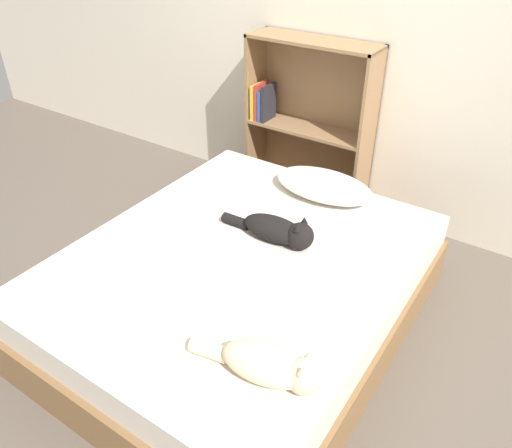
{
  "coord_description": "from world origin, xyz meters",
  "views": [
    {
      "loc": [
        1.13,
        -1.54,
        1.89
      ],
      "look_at": [
        0.0,
        0.14,
        0.53
      ],
      "focal_mm": 35.0,
      "sensor_mm": 36.0,
      "label": 1
    }
  ],
  "objects": [
    {
      "name": "ground_plane",
      "position": [
        0.0,
        0.0,
        0.0
      ],
      "size": [
        8.0,
        8.0,
        0.0
      ],
      "primitive_type": "plane",
      "color": "brown"
    },
    {
      "name": "wall_back",
      "position": [
        0.0,
        1.39,
        1.25
      ],
      "size": [
        8.0,
        0.06,
        2.5
      ],
      "color": "silver",
      "rests_on": "ground_plane"
    },
    {
      "name": "bed",
      "position": [
        0.0,
        0.0,
        0.21
      ],
      "size": [
        1.54,
        1.86,
        0.43
      ],
      "color": "brown",
      "rests_on": "ground_plane"
    },
    {
      "name": "pillow",
      "position": [
        0.07,
        0.74,
        0.49
      ],
      "size": [
        0.59,
        0.33,
        0.12
      ],
      "color": "white",
      "rests_on": "bed"
    },
    {
      "name": "cat_light",
      "position": [
        0.51,
        -0.53,
        0.49
      ],
      "size": [
        0.51,
        0.23,
        0.15
      ],
      "rotation": [
        0.0,
        0.0,
        0.18
      ],
      "color": "beige",
      "rests_on": "bed"
    },
    {
      "name": "cat_dark",
      "position": [
        0.1,
        0.21,
        0.49
      ],
      "size": [
        0.52,
        0.17,
        0.16
      ],
      "rotation": [
        0.0,
        0.0,
        0.04
      ],
      "color": "black",
      "rests_on": "bed"
    },
    {
      "name": "bookshelf",
      "position": [
        -0.33,
        1.27,
        0.58
      ],
      "size": [
        0.85,
        0.26,
        1.14
      ],
      "color": "#8E6B47",
      "rests_on": "ground_plane"
    }
  ]
}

